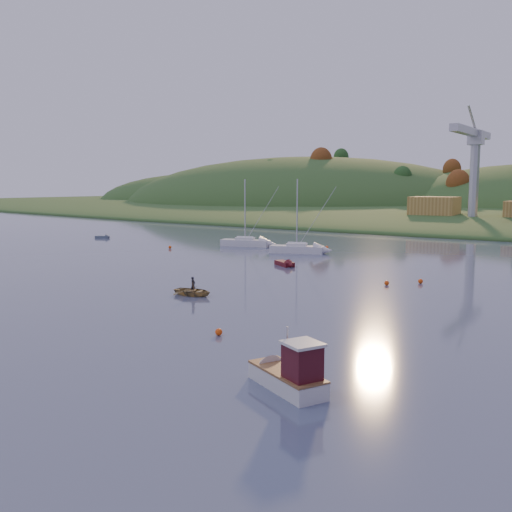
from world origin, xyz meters
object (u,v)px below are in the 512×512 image
Objects in this scene: fishing_boat at (283,371)px; canoe at (193,291)px; sailboat_near at (297,248)px; grey_dinghy at (105,237)px; sailboat_far at (245,242)px; red_tender at (287,264)px.

fishing_boat is 1.56× the size of canoe.
sailboat_near is 35.04m from canoe.
fishing_boat reaches higher than grey_dinghy.
sailboat_near reaches higher than fishing_boat.
grey_dinghy is at bearing 169.08° from sailboat_far.
red_tender is (-22.57, 36.63, -0.54)m from fishing_boat.
sailboat_near reaches higher than canoe.
grey_dinghy is (-30.49, -3.88, -0.50)m from sailboat_far.
canoe is 61.26m from grey_dinghy.
sailboat_near is at bearing -26.04° from grey_dinghy.
fishing_boat is 66.52m from sailboat_far.
sailboat_far is 30.74m from grey_dinghy.
grey_dinghy is at bearing -8.75° from fishing_boat.
fishing_boat is at bearing -79.93° from sailboat_near.
fishing_boat is at bearing -70.39° from sailboat_far.
sailboat_near is 42.46m from grey_dinghy.
sailboat_near is 12.37m from sailboat_far.
fishing_boat is 57.18m from sailboat_near.
sailboat_near is (-28.80, 49.39, -0.09)m from fishing_boat.
red_tender is (-2.84, 21.09, -0.12)m from canoe.
fishing_boat is 86.30m from grey_dinghy.
sailboat_near is 2.77× the size of red_tender.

